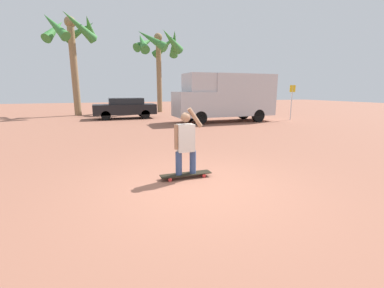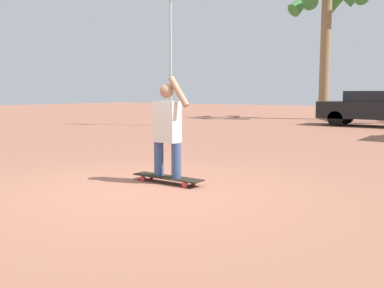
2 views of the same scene
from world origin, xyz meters
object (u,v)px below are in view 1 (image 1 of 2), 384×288
(parked_car_black, at_px, (125,108))
(street_sign, at_px, (292,98))
(person_skateboarder, at_px, (186,141))
(palm_tree_center_background, at_px, (72,36))
(skateboard, at_px, (186,174))
(palm_tree_near_van, at_px, (159,46))
(camper_van, at_px, (226,96))

(parked_car_black, height_order, street_sign, street_sign)
(person_skateboarder, height_order, palm_tree_center_background, palm_tree_center_background)
(street_sign, bearing_deg, palm_tree_center_background, 148.48)
(parked_car_black, height_order, palm_tree_center_background, palm_tree_center_background)
(skateboard, bearing_deg, palm_tree_center_background, 100.81)
(parked_car_black, relative_size, palm_tree_center_background, 0.56)
(skateboard, xyz_separation_m, street_sign, (10.14, 8.55, 1.37))
(parked_car_black, distance_m, street_sign, 11.19)
(skateboard, distance_m, street_sign, 13.33)
(skateboard, relative_size, palm_tree_near_van, 0.16)
(palm_tree_near_van, height_order, street_sign, palm_tree_near_van)
(skateboard, height_order, palm_tree_near_van, palm_tree_near_van)
(camper_van, xyz_separation_m, street_sign, (4.41, -0.69, -0.11))
(parked_car_black, xyz_separation_m, palm_tree_center_background, (-3.18, 3.50, 5.10))
(person_skateboarder, bearing_deg, palm_tree_center_background, 100.80)
(person_skateboarder, xyz_separation_m, camper_van, (5.73, 9.24, 0.72))
(palm_tree_center_background, distance_m, street_sign, 16.24)
(palm_tree_near_van, distance_m, street_sign, 12.12)
(camper_van, height_order, palm_tree_near_van, palm_tree_near_van)
(palm_tree_near_van, relative_size, palm_tree_center_background, 0.95)
(camper_van, bearing_deg, palm_tree_center_background, 140.01)
(skateboard, xyz_separation_m, camper_van, (5.73, 9.24, 1.48))
(camper_van, bearing_deg, street_sign, -8.92)
(skateboard, xyz_separation_m, parked_car_black, (-0.01, 13.21, 0.67))
(person_skateboarder, relative_size, palm_tree_center_background, 0.20)
(person_skateboarder, bearing_deg, parked_car_black, 90.04)
(skateboard, height_order, parked_car_black, parked_car_black)
(person_skateboarder, distance_m, street_sign, 13.27)
(skateboard, height_order, street_sign, street_sign)
(camper_van, relative_size, street_sign, 2.77)
(camper_van, distance_m, palm_tree_near_van, 9.72)
(person_skateboarder, height_order, camper_van, camper_van)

